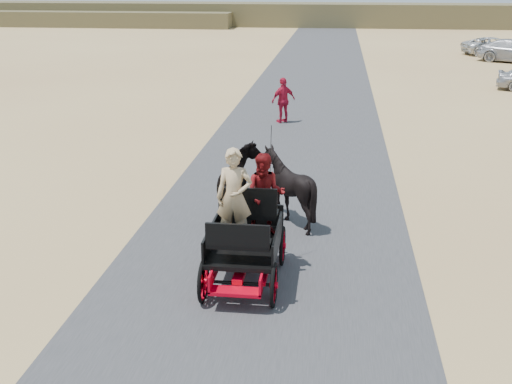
# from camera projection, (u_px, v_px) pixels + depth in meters

# --- Properties ---
(ground) EXTENTS (140.00, 140.00, 0.00)m
(ground) POSITION_uv_depth(u_px,v_px,m) (257.00, 289.00, 11.66)
(ground) COLOR tan
(road) EXTENTS (6.00, 140.00, 0.01)m
(road) POSITION_uv_depth(u_px,v_px,m) (257.00, 289.00, 11.66)
(road) COLOR #38383A
(road) RESTS_ON ground
(ridge_far) EXTENTS (140.00, 6.00, 2.40)m
(ridge_far) POSITION_uv_depth(u_px,v_px,m) (328.00, 15.00, 69.48)
(ridge_far) COLOR brown
(ridge_far) RESTS_ON ground
(ridge_near) EXTENTS (40.00, 4.00, 1.60)m
(ridge_near) POSITION_uv_depth(u_px,v_px,m) (49.00, 19.00, 69.42)
(ridge_near) COLOR brown
(ridge_near) RESTS_ON ground
(carriage) EXTENTS (1.30, 2.40, 0.72)m
(carriage) POSITION_uv_depth(u_px,v_px,m) (245.00, 262.00, 11.91)
(carriage) COLOR black
(carriage) RESTS_ON ground
(horse_left) EXTENTS (0.91, 2.01, 1.70)m
(horse_left) POSITION_uv_depth(u_px,v_px,m) (240.00, 186.00, 14.63)
(horse_left) COLOR black
(horse_left) RESTS_ON ground
(horse_right) EXTENTS (1.37, 1.54, 1.70)m
(horse_right) POSITION_uv_depth(u_px,v_px,m) (288.00, 188.00, 14.50)
(horse_right) COLOR black
(horse_right) RESTS_ON ground
(driver_man) EXTENTS (0.66, 0.43, 1.80)m
(driver_man) POSITION_uv_depth(u_px,v_px,m) (234.00, 197.00, 11.57)
(driver_man) COLOR tan
(driver_man) RESTS_ON carriage
(passenger_woman) EXTENTS (0.77, 0.60, 1.58)m
(passenger_woman) POSITION_uv_depth(u_px,v_px,m) (265.00, 194.00, 12.06)
(passenger_woman) COLOR #660C0F
(passenger_woman) RESTS_ON carriage
(pedestrian) EXTENTS (1.06, 0.94, 1.73)m
(pedestrian) POSITION_uv_depth(u_px,v_px,m) (283.00, 100.00, 24.44)
(pedestrian) COLOR #B21431
(pedestrian) RESTS_ON ground
(car_d) EXTENTS (4.70, 2.95, 1.21)m
(car_d) POSITION_uv_depth(u_px,v_px,m) (494.00, 46.00, 45.06)
(car_d) COLOR silver
(car_d) RESTS_ON ground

